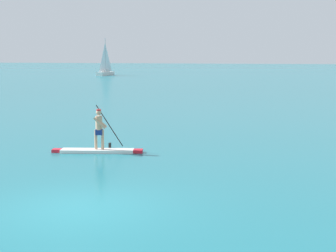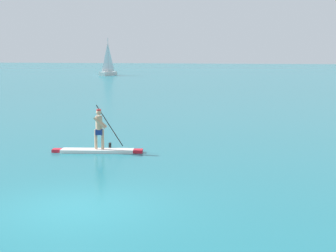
{
  "view_description": "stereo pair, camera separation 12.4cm",
  "coord_description": "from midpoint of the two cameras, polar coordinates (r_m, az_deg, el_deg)",
  "views": [
    {
      "loc": [
        5.47,
        -11.05,
        3.73
      ],
      "look_at": [
        0.05,
        7.66,
        1.02
      ],
      "focal_mm": 54.35,
      "sensor_mm": 36.0,
      "label": 1
    },
    {
      "loc": [
        5.58,
        -11.01,
        3.73
      ],
      "look_at": [
        0.05,
        7.66,
        1.02
      ],
      "focal_mm": 54.35,
      "sensor_mm": 36.0,
      "label": 2
    }
  ],
  "objects": [
    {
      "name": "ground",
      "position": [
        12.89,
        -10.15,
        -9.05
      ],
      "size": [
        440.0,
        440.0,
        0.0
      ],
      "primitive_type": "plane",
      "color": "#1E727F"
    },
    {
      "name": "paddleboarder_mid_center",
      "position": [
        19.9,
        -7.98,
        -2.03
      ],
      "size": [
        3.51,
        1.28,
        1.83
      ],
      "rotation": [
        0.0,
        0.0,
        0.25
      ],
      "color": "white",
      "rests_on": "ground"
    },
    {
      "name": "sailboat_left_horizon",
      "position": [
        96.16,
        -7.05,
        6.21
      ],
      "size": [
        1.42,
        5.53,
        6.91
      ],
      "rotation": [
        0.0,
        0.0,
        4.68
      ],
      "color": "white",
      "rests_on": "ground"
    }
  ]
}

